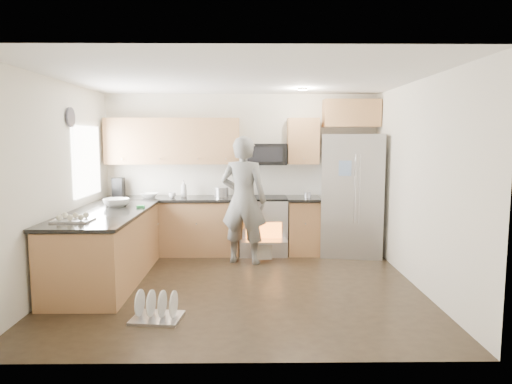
{
  "coord_description": "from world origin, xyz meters",
  "views": [
    {
      "loc": [
        0.15,
        -5.63,
        1.87
      ],
      "look_at": [
        0.22,
        0.5,
        1.15
      ],
      "focal_mm": 32.0,
      "sensor_mm": 36.0,
      "label": 1
    }
  ],
  "objects_px": {
    "refrigerator": "(351,195)",
    "dish_rack": "(157,312)",
    "person": "(244,200)",
    "stove_range": "(263,212)"
  },
  "relations": [
    {
      "from": "person",
      "to": "dish_rack",
      "type": "height_order",
      "value": "person"
    },
    {
      "from": "refrigerator",
      "to": "dish_rack",
      "type": "distance_m",
      "value": 3.85
    },
    {
      "from": "refrigerator",
      "to": "dish_rack",
      "type": "height_order",
      "value": "refrigerator"
    },
    {
      "from": "refrigerator",
      "to": "dish_rack",
      "type": "xyz_separation_m",
      "value": [
        -2.6,
        -2.69,
        -0.89
      ]
    },
    {
      "from": "dish_rack",
      "to": "stove_range",
      "type": "bearing_deg",
      "value": 66.76
    },
    {
      "from": "person",
      "to": "dish_rack",
      "type": "relative_size",
      "value": 3.52
    },
    {
      "from": "person",
      "to": "refrigerator",
      "type": "bearing_deg",
      "value": -147.83
    },
    {
      "from": "refrigerator",
      "to": "dish_rack",
      "type": "bearing_deg",
      "value": -124.0
    },
    {
      "from": "refrigerator",
      "to": "person",
      "type": "xyz_separation_m",
      "value": [
        -1.73,
        -0.51,
        -0.01
      ]
    },
    {
      "from": "stove_range",
      "to": "dish_rack",
      "type": "bearing_deg",
      "value": -113.24
    }
  ]
}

